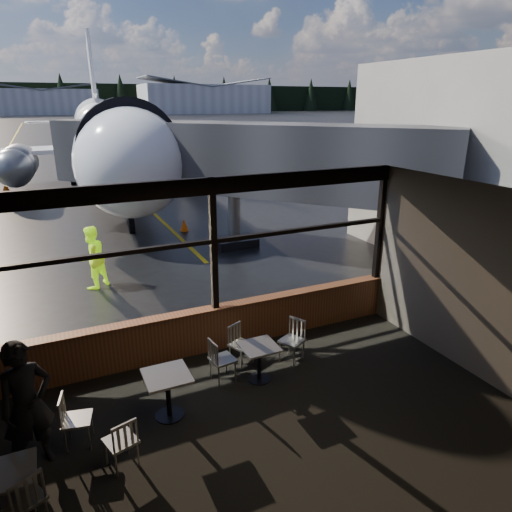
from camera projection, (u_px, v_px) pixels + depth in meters
ground_plane at (50, 122)px, 112.53m from camera, size 520.00×520.00×0.00m
carpet_floor at (286, 442)px, 6.77m from camera, size 8.00×6.00×0.01m
ceiling at (292, 212)px, 5.65m from camera, size 8.00×6.00×0.04m
wall_right at (494, 290)px, 7.80m from camera, size 0.04×6.00×3.50m
wall_back at (469, 506)px, 3.63m from camera, size 8.00×0.04×3.50m
window_sill at (216, 329)px, 9.21m from camera, size 8.00×0.28×0.90m
window_header at (212, 186)px, 8.28m from camera, size 8.00×0.18×0.30m
mullion_centre at (214, 246)px, 8.65m from camera, size 0.12×0.12×2.60m
mullion_right at (380, 224)px, 10.21m from camera, size 0.12×0.12×2.60m
window_transom at (213, 241)px, 8.62m from camera, size 8.00×0.10×0.08m
airliner at (103, 93)px, 26.11m from camera, size 31.13×36.39×10.49m
jet_bridge at (261, 183)px, 14.78m from camera, size 8.57×10.47×4.57m
cafe_table_near at (259, 363)px, 8.19m from camera, size 0.63×0.63×0.69m
cafe_table_mid at (168, 396)px, 7.22m from camera, size 0.70×0.70×0.77m
cafe_table_left at (12, 495)px, 5.44m from camera, size 0.63×0.63×0.69m
chair_near_e at (292, 341)px, 8.78m from camera, size 0.63×0.63×0.85m
chair_near_w at (223, 360)px, 8.14m from camera, size 0.52×0.52×0.85m
chair_near_n at (241, 345)px, 8.68m from camera, size 0.58×0.58×0.80m
chair_mid_s at (121, 441)px, 6.21m from camera, size 0.56×0.56×0.82m
chair_mid_w at (77, 420)px, 6.62m from camera, size 0.54×0.54×0.84m
chair_left_s at (22, 500)px, 5.26m from camera, size 0.66×0.66×0.89m
passenger at (27, 406)px, 6.09m from camera, size 0.81×0.68×1.89m
ground_crew at (92, 258)px, 12.16m from camera, size 1.05×1.01×1.70m
cone_nose at (184, 225)px, 17.76m from camera, size 0.34×0.34×0.47m
cone_wing at (6, 187)px, 25.36m from camera, size 0.40×0.40×0.56m
terminal_annex at (483, 161)px, 14.50m from camera, size 5.00×7.00×6.00m
hangar_mid at (43, 101)px, 166.80m from camera, size 38.00×15.00×10.00m
hangar_right at (205, 98)px, 184.24m from camera, size 50.00×20.00×12.00m
fuel_tank_c at (13, 107)px, 160.91m from camera, size 8.00×8.00×6.00m
treeline at (41, 98)px, 187.98m from camera, size 360.00×3.00×12.00m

